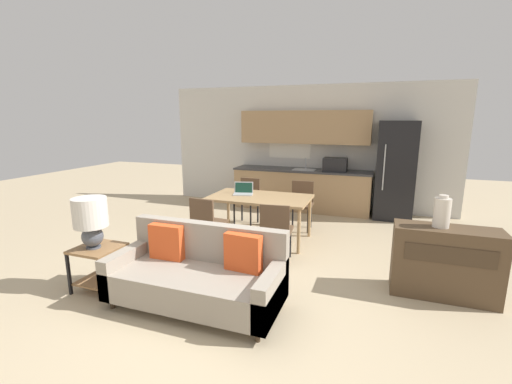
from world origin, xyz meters
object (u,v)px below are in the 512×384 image
couch (199,275)px  dining_chair_near_right (276,229)px  credenza (445,262)px  side_table (99,261)px  vase (442,212)px  dining_chair_far_right (301,202)px  laptop (243,191)px  dining_chair_far_left (248,198)px  table_lamp (91,218)px  dining_chair_near_left (207,221)px  dining_table (260,200)px  refrigerator (395,171)px

couch → dining_chair_near_right: (0.47, 1.32, 0.16)m
credenza → side_table: bearing=-162.6°
vase → dining_chair_near_right: 2.03m
side_table → credenza: 3.95m
credenza → dining_chair_near_right: size_ratio=1.28×
dining_chair_far_right → laptop: bearing=-141.5°
dining_chair_far_left → dining_chair_far_right: same height
dining_chair_near_right → dining_chair_far_right: bearing=-96.2°
table_lamp → side_table: bearing=54.0°
dining_chair_near_left → laptop: size_ratio=2.30×
dining_table → side_table: bearing=-118.1°
side_table → dining_chair_near_left: 1.57m
couch → vase: bearing=24.1°
vase → dining_chair_far_left: 3.55m
dining_chair_far_left → dining_table: bearing=-52.9°
couch → table_lamp: bearing=-173.8°
couch → side_table: size_ratio=3.54×
dining_chair_near_left → dining_table: bearing=-115.8°
dining_chair_near_left → laptop: laptop is taller
dining_chair_near_left → refrigerator: bearing=-125.9°
dining_chair_far_right → laptop: laptop is taller
dining_table → dining_chair_far_left: dining_chair_far_left is taller
dining_chair_far_right → dining_chair_near_left: bearing=-124.9°
side_table → vase: 3.93m
couch → dining_chair_far_left: dining_chair_far_left is taller
dining_table → vase: (2.48, -1.07, 0.30)m
dining_chair_far_left → couch: bearing=-75.5°
dining_chair_near_right → dining_chair_far_right: same height
dining_chair_near_right → dining_chair_near_left: size_ratio=1.00×
refrigerator → side_table: bearing=-127.3°
table_lamp → refrigerator: bearing=52.7°
vase → dining_chair_near_right: (-1.96, 0.23, -0.48)m
dining_table → table_lamp: table_lamp is taller
vase → credenza: bearing=-7.6°
vase → laptop: 3.03m
dining_chair_far_right → dining_chair_near_left: size_ratio=1.00×
couch → table_lamp: size_ratio=3.11×
dining_chair_far_right → refrigerator: bearing=36.4°
credenza → dining_chair_far_left: bearing=149.0°
couch → refrigerator: bearing=64.1°
dining_chair_far_right → credenza: bearing=-45.1°
dining_chair_near_right → dining_table: bearing=-64.1°
side_table → credenza: size_ratio=0.47×
table_lamp → credenza: size_ratio=0.54×
couch → credenza: 2.73m
table_lamp → vase: 3.91m
credenza → laptop: laptop is taller
vase → laptop: bearing=157.9°
credenza → table_lamp: bearing=-162.2°
vase → dining_chair_near_right: vase is taller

